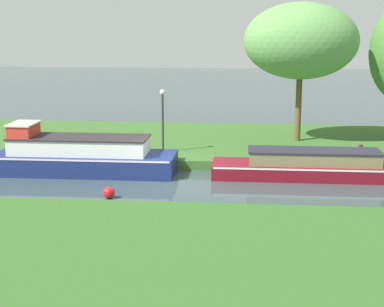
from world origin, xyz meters
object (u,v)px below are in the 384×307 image
navy_barge (81,156)px  mooring_post_far (360,154)px  lamp_post (163,113)px  channel_buoy (109,193)px  maroon_narrowboat (306,166)px  willow_tree_left (301,41)px  mooring_post_near (25,146)px

navy_barge → mooring_post_far: (11.53, 1.17, 0.08)m
lamp_post → channel_buoy: 6.58m
navy_barge → maroon_narrowboat: navy_barge is taller
willow_tree_left → mooring_post_far: size_ratio=8.69×
navy_barge → mooring_post_far: bearing=5.8°
willow_tree_left → mooring_post_near: size_ratio=7.74×
navy_barge → willow_tree_left: (9.30, 5.71, 4.54)m
mooring_post_near → channel_buoy: size_ratio=2.07×
lamp_post → navy_barge: bearing=-140.6°
navy_barge → willow_tree_left: bearing=31.6°
lamp_post → channel_buoy: (-1.08, -6.18, -1.97)m
navy_barge → willow_tree_left: 11.82m
lamp_post → maroon_narrowboat: bearing=-22.3°
mooring_post_far → channel_buoy: mooring_post_far is taller
willow_tree_left → mooring_post_far: (2.23, -4.54, -4.46)m
navy_barge → willow_tree_left: willow_tree_left is taller
navy_barge → lamp_post: (3.06, 2.52, 1.48)m
navy_barge → lamp_post: lamp_post is taller
navy_barge → mooring_post_near: bearing=157.6°
lamp_post → mooring_post_far: 8.69m
willow_tree_left → lamp_post: 7.65m
mooring_post_far → channel_buoy: bearing=-153.1°
willow_tree_left → lamp_post: bearing=-152.9°
mooring_post_far → maroon_narrowboat: bearing=-153.3°
navy_barge → mooring_post_near: navy_barge is taller
channel_buoy → lamp_post: bearing=80.1°
maroon_narrowboat → mooring_post_far: mooring_post_far is taller
maroon_narrowboat → navy_barge: bearing=-180.0°
channel_buoy → mooring_post_far: bearing=26.9°
lamp_post → mooring_post_far: lamp_post is taller
navy_barge → maroon_narrowboat: (9.20, 0.00, -0.21)m
maroon_narrowboat → mooring_post_near: (-12.04, 1.17, 0.34)m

